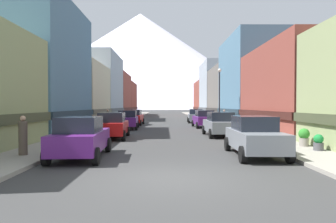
# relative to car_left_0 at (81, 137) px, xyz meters

# --- Properties ---
(ground_plane) EXTENTS (400.00, 400.00, 0.00)m
(ground_plane) POSITION_rel_car_left_0_xyz_m (3.80, -3.66, -0.90)
(ground_plane) COLOR #363636
(sidewalk_left) EXTENTS (2.50, 100.00, 0.15)m
(sidewalk_left) POSITION_rel_car_left_0_xyz_m (-2.45, 31.34, -0.82)
(sidewalk_left) COLOR gray
(sidewalk_left) RESTS_ON ground
(sidewalk_right) EXTENTS (2.50, 100.00, 0.15)m
(sidewalk_right) POSITION_rel_car_left_0_xyz_m (10.05, 31.34, -0.82)
(sidewalk_right) COLOR gray
(sidewalk_right) RESTS_ON ground
(storefront_left_1) EXTENTS (9.95, 10.88, 10.47)m
(storefront_left_1) POSITION_rel_car_left_0_xyz_m (-8.53, 11.96, 4.16)
(storefront_left_1) COLOR slate
(storefront_left_1) RESTS_ON ground
(storefront_left_2) EXTENTS (7.35, 10.10, 7.09)m
(storefront_left_2) POSITION_rel_car_left_0_xyz_m (-7.23, 22.81, 2.51)
(storefront_left_2) COLOR beige
(storefront_left_2) RESTS_ON ground
(storefront_left_3) EXTENTS (10.20, 12.04, 10.10)m
(storefront_left_3) POSITION_rel_car_left_0_xyz_m (-8.65, 34.22, 3.98)
(storefront_left_3) COLOR #99A5B2
(storefront_left_3) RESTS_ON ground
(storefront_left_4) EXTENTS (9.66, 12.38, 8.46)m
(storefront_left_4) POSITION_rel_car_left_0_xyz_m (-8.38, 46.69, 3.18)
(storefront_left_4) COLOR brown
(storefront_left_4) RESTS_ON ground
(storefront_left_5) EXTENTS (9.32, 13.19, 7.67)m
(storefront_left_5) POSITION_rel_car_left_0_xyz_m (-8.21, 59.71, 2.80)
(storefront_left_5) COLOR brown
(storefront_left_5) RESTS_ON ground
(storefront_right_1) EXTENTS (9.06, 12.99, 7.08)m
(storefront_right_1) POSITION_rel_car_left_0_xyz_m (15.68, 11.54, 2.51)
(storefront_right_1) COLOR brown
(storefront_right_1) RESTS_ON ground
(storefront_right_2) EXTENTS (10.01, 12.63, 10.54)m
(storefront_right_2) POSITION_rel_car_left_0_xyz_m (16.15, 24.46, 4.20)
(storefront_right_2) COLOR slate
(storefront_right_2) RESTS_ON ground
(storefront_right_3) EXTENTS (7.51, 11.86, 8.44)m
(storefront_right_3) POSITION_rel_car_left_0_xyz_m (14.90, 36.72, 3.17)
(storefront_right_3) COLOR #66605B
(storefront_right_3) RESTS_ON ground
(storefront_right_4) EXTENTS (7.57, 12.72, 10.97)m
(storefront_right_4) POSITION_rel_car_left_0_xyz_m (14.93, 49.39, 4.41)
(storefront_right_4) COLOR #99A5B2
(storefront_right_4) RESTS_ON ground
(storefront_right_5) EXTENTS (7.89, 13.26, 8.13)m
(storefront_right_5) POSITION_rel_car_left_0_xyz_m (15.09, 62.44, 3.02)
(storefront_right_5) COLOR brown
(storefront_right_5) RESTS_ON ground
(car_left_0) EXTENTS (2.25, 4.48, 1.78)m
(car_left_0) POSITION_rel_car_left_0_xyz_m (0.00, 0.00, 0.00)
(car_left_0) COLOR #591E72
(car_left_0) RESTS_ON ground
(car_left_1) EXTENTS (2.21, 4.47, 1.78)m
(car_left_1) POSITION_rel_car_left_0_xyz_m (-0.00, 7.81, 0.00)
(car_left_1) COLOR #9E1111
(car_left_1) RESTS_ON ground
(car_left_2) EXTENTS (2.23, 4.47, 1.78)m
(car_left_2) POSITION_rel_car_left_0_xyz_m (-0.01, 16.31, 0.00)
(car_left_2) COLOR #591E72
(car_left_2) RESTS_ON ground
(car_left_3) EXTENTS (2.16, 4.44, 1.78)m
(car_left_3) POSITION_rel_car_left_0_xyz_m (-0.00, 22.26, 0.00)
(car_left_3) COLOR #9E1111
(car_left_3) RESTS_ON ground
(car_right_0) EXTENTS (2.15, 4.44, 1.78)m
(car_right_0) POSITION_rel_car_left_0_xyz_m (7.60, 0.50, 0.00)
(car_right_0) COLOR slate
(car_right_0) RESTS_ON ground
(car_right_1) EXTENTS (2.13, 4.43, 1.78)m
(car_right_1) POSITION_rel_car_left_0_xyz_m (7.60, 9.16, 0.00)
(car_right_1) COLOR slate
(car_right_1) RESTS_ON ground
(car_right_2) EXTENTS (2.22, 4.47, 1.78)m
(car_right_2) POSITION_rel_car_left_0_xyz_m (7.60, 18.14, 0.00)
(car_right_2) COLOR #591E72
(car_right_2) RESTS_ON ground
(car_right_3) EXTENTS (2.20, 4.46, 1.78)m
(car_right_3) POSITION_rel_car_left_0_xyz_m (7.59, 26.77, 0.00)
(car_right_3) COLOR slate
(car_right_3) RESTS_ON ground
(potted_plant_0) EXTENTS (0.56, 0.56, 0.92)m
(potted_plant_0) POSITION_rel_car_left_0_xyz_m (10.80, 2.65, -0.25)
(potted_plant_0) COLOR gray
(potted_plant_0) RESTS_ON sidewalk_right
(potted_plant_1) EXTENTS (0.45, 0.45, 0.76)m
(potted_plant_1) POSITION_rel_car_left_0_xyz_m (10.80, 1.15, -0.37)
(potted_plant_1) COLOR #4C4C51
(potted_plant_1) RESTS_ON sidewalk_right
(potted_plant_2) EXTENTS (0.57, 0.57, 0.90)m
(potted_plant_2) POSITION_rel_car_left_0_xyz_m (10.80, 9.02, -0.27)
(potted_plant_2) COLOR gray
(potted_plant_2) RESTS_ON sidewalk_right
(pedestrian_0) EXTENTS (0.36, 0.36, 1.67)m
(pedestrian_0) POSITION_rel_car_left_0_xyz_m (-2.45, -0.01, 0.02)
(pedestrian_0) COLOR brown
(pedestrian_0) RESTS_ON sidewalk_left
(pedestrian_1) EXTENTS (0.36, 0.36, 1.65)m
(pedestrian_1) POSITION_rel_car_left_0_xyz_m (10.05, 20.09, 0.01)
(pedestrian_1) COLOR brown
(pedestrian_1) RESTS_ON sidewalk_right
(pedestrian_2) EXTENTS (0.36, 0.36, 1.70)m
(pedestrian_2) POSITION_rel_car_left_0_xyz_m (-2.45, 19.25, 0.04)
(pedestrian_2) COLOR brown
(pedestrian_2) RESTS_ON sidewalk_left
(streetlamp_right) EXTENTS (0.36, 0.36, 5.86)m
(streetlamp_right) POSITION_rel_car_left_0_xyz_m (9.15, 18.01, 3.09)
(streetlamp_right) COLOR black
(streetlamp_right) RESTS_ON sidewalk_right
(mountain_backdrop) EXTENTS (234.59, 234.59, 82.93)m
(mountain_backdrop) POSITION_rel_car_left_0_xyz_m (-18.01, 256.34, 40.56)
(mountain_backdrop) COLOR silver
(mountain_backdrop) RESTS_ON ground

